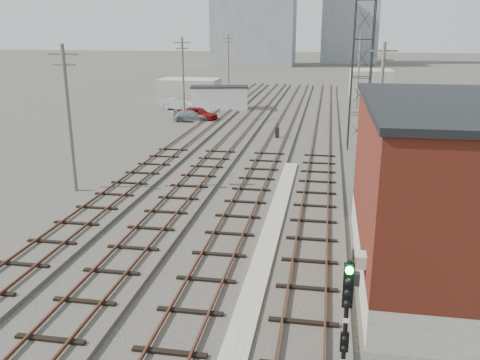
% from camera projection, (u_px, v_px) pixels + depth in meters
% --- Properties ---
extents(ground, '(320.00, 320.00, 0.00)m').
position_uv_depth(ground, '(306.00, 105.00, 67.79)').
color(ground, '#282621').
rests_on(ground, ground).
extents(track_right, '(3.20, 90.00, 0.39)m').
position_uv_depth(track_right, '(322.00, 137.00, 47.53)').
color(track_right, '#332D28').
rests_on(track_right, ground).
extents(track_mid_right, '(3.20, 90.00, 0.39)m').
position_uv_depth(track_mid_right, '(279.00, 135.00, 48.19)').
color(track_mid_right, '#332D28').
rests_on(track_mid_right, ground).
extents(track_mid_left, '(3.20, 90.00, 0.39)m').
position_uv_depth(track_mid_left, '(238.00, 134.00, 48.85)').
color(track_mid_left, '#332D28').
rests_on(track_mid_left, ground).
extents(track_left, '(3.20, 90.00, 0.39)m').
position_uv_depth(track_left, '(197.00, 132.00, 49.50)').
color(track_left, '#332D28').
rests_on(track_left, ground).
extents(platform_curb, '(0.90, 28.00, 0.26)m').
position_uv_depth(platform_curb, '(269.00, 240.00, 24.26)').
color(platform_curb, gray).
rests_on(platform_curb, ground).
extents(brick_building, '(6.54, 12.20, 7.22)m').
position_uv_depth(brick_building, '(439.00, 191.00, 20.22)').
color(brick_building, gray).
rests_on(brick_building, ground).
extents(lattice_tower, '(1.60, 1.60, 15.00)m').
position_uv_depth(lattice_tower, '(362.00, 58.00, 41.14)').
color(lattice_tower, black).
rests_on(lattice_tower, ground).
extents(utility_pole_left_a, '(1.80, 0.24, 9.00)m').
position_uv_depth(utility_pole_left_a, '(69.00, 115.00, 30.72)').
color(utility_pole_left_a, '#595147').
rests_on(utility_pole_left_a, ground).
extents(utility_pole_left_b, '(1.80, 0.24, 9.00)m').
position_uv_depth(utility_pole_left_b, '(183.00, 77.00, 54.31)').
color(utility_pole_left_b, '#595147').
rests_on(utility_pole_left_b, ground).
extents(utility_pole_left_c, '(1.80, 0.24, 9.00)m').
position_uv_depth(utility_pole_left_c, '(228.00, 63.00, 77.91)').
color(utility_pole_left_c, '#595147').
rests_on(utility_pole_left_c, ground).
extents(utility_pole_right_a, '(1.80, 0.24, 9.00)m').
position_uv_depth(utility_pole_right_a, '(380.00, 104.00, 35.15)').
color(utility_pole_right_a, '#595147').
rests_on(utility_pole_right_a, ground).
extents(utility_pole_right_b, '(1.80, 0.24, 9.00)m').
position_uv_depth(utility_pole_right_b, '(359.00, 70.00, 63.46)').
color(utility_pole_right_b, '#595147').
rests_on(utility_pole_right_b, ground).
extents(apartment_left, '(22.00, 14.00, 30.00)m').
position_uv_depth(apartment_left, '(254.00, 8.00, 137.23)').
color(apartment_left, gray).
rests_on(apartment_left, ground).
extents(apartment_right, '(16.00, 12.00, 26.00)m').
position_uv_depth(apartment_right, '(350.00, 17.00, 147.69)').
color(apartment_right, gray).
rests_on(apartment_right, ground).
extents(shed_left, '(8.00, 5.00, 3.20)m').
position_uv_depth(shed_left, '(189.00, 91.00, 69.96)').
color(shed_left, gray).
rests_on(shed_left, ground).
extents(shed_right, '(6.00, 6.00, 4.00)m').
position_uv_depth(shed_right, '(371.00, 84.00, 75.18)').
color(shed_right, gray).
rests_on(shed_right, ground).
extents(signal_mast, '(0.40, 0.41, 4.19)m').
position_uv_depth(signal_mast, '(346.00, 321.00, 13.32)').
color(signal_mast, gray).
rests_on(signal_mast, ground).
extents(switch_stand, '(0.35, 0.35, 1.37)m').
position_uv_depth(switch_stand, '(277.00, 133.00, 46.54)').
color(switch_stand, black).
rests_on(switch_stand, ground).
extents(site_trailer, '(7.56, 4.40, 2.99)m').
position_uv_depth(site_trailer, '(219.00, 98.00, 63.22)').
color(site_trailer, white).
rests_on(site_trailer, ground).
extents(car_red, '(4.86, 2.93, 1.55)m').
position_uv_depth(car_red, '(198.00, 114.00, 56.17)').
color(car_red, maroon).
rests_on(car_red, ground).
extents(car_silver, '(4.81, 2.84, 1.50)m').
position_uv_depth(car_silver, '(179.00, 104.00, 63.65)').
color(car_silver, '#999CA0').
rests_on(car_silver, ground).
extents(car_grey, '(4.36, 1.86, 1.25)m').
position_uv_depth(car_grey, '(192.00, 116.00, 55.75)').
color(car_grey, gray).
rests_on(car_grey, ground).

